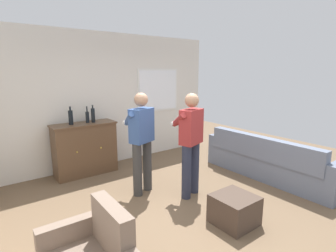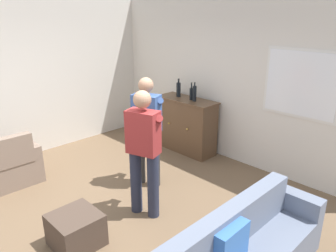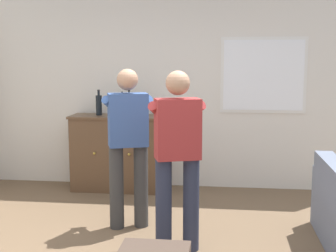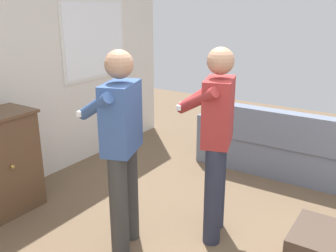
# 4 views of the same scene
# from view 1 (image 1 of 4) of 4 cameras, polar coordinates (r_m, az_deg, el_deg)

# --- Properties ---
(ground) EXTENTS (10.40, 10.40, 0.00)m
(ground) POSITION_cam_1_polar(r_m,az_deg,el_deg) (4.06, 4.41, -17.80)
(ground) COLOR brown
(wall_back_with_window) EXTENTS (5.20, 0.15, 2.80)m
(wall_back_with_window) POSITION_cam_1_polar(r_m,az_deg,el_deg) (5.84, -12.56, 5.65)
(wall_back_with_window) COLOR silver
(wall_back_with_window) RESTS_ON ground
(couch) EXTENTS (0.57, 2.57, 0.83)m
(couch) POSITION_cam_1_polar(r_m,az_deg,el_deg) (5.33, 20.56, -7.38)
(couch) COLOR slate
(couch) RESTS_ON ground
(sideboard_cabinet) EXTENTS (1.20, 0.49, 1.02)m
(sideboard_cabinet) POSITION_cam_1_polar(r_m,az_deg,el_deg) (5.42, -17.59, -4.73)
(sideboard_cabinet) COLOR brown
(sideboard_cabinet) RESTS_ON ground
(bottle_wine_green) EXTENTS (0.07, 0.07, 0.34)m
(bottle_wine_green) POSITION_cam_1_polar(r_m,az_deg,el_deg) (5.33, -16.00, 2.30)
(bottle_wine_green) COLOR black
(bottle_wine_green) RESTS_ON sideboard_cabinet
(bottle_liquor_amber) EXTENTS (0.07, 0.07, 0.32)m
(bottle_liquor_amber) POSITION_cam_1_polar(r_m,az_deg,el_deg) (5.33, -17.15, 1.95)
(bottle_liquor_amber) COLOR black
(bottle_liquor_amber) RESTS_ON sideboard_cabinet
(bottle_spirits_clear) EXTENTS (0.08, 0.08, 0.34)m
(bottle_spirits_clear) POSITION_cam_1_polar(r_m,az_deg,el_deg) (5.23, -20.42, 1.81)
(bottle_spirits_clear) COLOR black
(bottle_spirits_clear) RESTS_ON sideboard_cabinet
(ottoman) EXTENTS (0.52, 0.52, 0.39)m
(ottoman) POSITION_cam_1_polar(r_m,az_deg,el_deg) (3.77, 14.23, -17.23)
(ottoman) COLOR #47382D
(ottoman) RESTS_ON ground
(person_standing_left) EXTENTS (0.53, 0.52, 1.68)m
(person_standing_left) POSITION_cam_1_polar(r_m,az_deg,el_deg) (4.28, -5.83, -2.69)
(person_standing_left) COLOR #383838
(person_standing_left) RESTS_ON ground
(person_standing_right) EXTENTS (0.53, 0.52, 1.68)m
(person_standing_right) POSITION_cam_1_polar(r_m,az_deg,el_deg) (4.18, 4.91, -3.04)
(person_standing_right) COLOR #282D42
(person_standing_right) RESTS_ON ground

